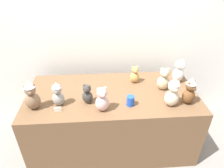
{
  "coord_description": "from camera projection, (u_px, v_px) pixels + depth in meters",
  "views": [
    {
      "loc": [
        -0.14,
        -1.65,
        2.1
      ],
      "look_at": [
        0.0,
        0.25,
        0.91
      ],
      "focal_mm": 32.28,
      "sensor_mm": 36.0,
      "label": 1
    }
  ],
  "objects": [
    {
      "name": "display_table",
      "position": [
        112.0,
        119.0,
        2.52
      ],
      "size": [
        1.94,
        0.93,
        0.79
      ],
      "primitive_type": "cube",
      "color": "brown",
      "rests_on": "ground_plane"
    },
    {
      "name": "teddy_bear_honey",
      "position": [
        135.0,
        75.0,
        2.46
      ],
      "size": [
        0.12,
        0.1,
        0.22
      ],
      "rotation": [
        0.0,
        0.0,
        0.04
      ],
      "color": "tan",
      "rests_on": "display_table"
    },
    {
      "name": "ground_plane",
      "position": [
        113.0,
        156.0,
        2.52
      ],
      "size": [
        10.0,
        10.0,
        0.0
      ],
      "primitive_type": "plane",
      "color": "gray"
    },
    {
      "name": "teddy_bear_sand",
      "position": [
        164.0,
        80.0,
        2.31
      ],
      "size": [
        0.16,
        0.14,
        0.28
      ],
      "rotation": [
        0.0,
        0.0,
        -0.14
      ],
      "color": "#CCB78E",
      "rests_on": "display_table"
    },
    {
      "name": "teddy_bear_blush",
      "position": [
        102.0,
        100.0,
        1.99
      ],
      "size": [
        0.17,
        0.15,
        0.27
      ],
      "rotation": [
        0.0,
        0.0,
        0.27
      ],
      "color": "beige",
      "rests_on": "display_table"
    },
    {
      "name": "teddy_bear_chestnut",
      "position": [
        190.0,
        91.0,
        2.08
      ],
      "size": [
        0.18,
        0.17,
        0.31
      ],
      "rotation": [
        0.0,
        0.0,
        0.46
      ],
      "color": "brown",
      "rests_on": "display_table"
    },
    {
      "name": "teddy_bear_charcoal",
      "position": [
        87.0,
        94.0,
        2.1
      ],
      "size": [
        0.15,
        0.14,
        0.23
      ],
      "rotation": [
        0.0,
        0.0,
        -0.43
      ],
      "color": "#383533",
      "rests_on": "display_table"
    },
    {
      "name": "wall_back",
      "position": [
        108.0,
        30.0,
        2.64
      ],
      "size": [
        7.0,
        0.08,
        2.6
      ],
      "primitive_type": "cube",
      "color": "white",
      "rests_on": "ground_plane"
    },
    {
      "name": "teddy_bear_snow",
      "position": [
        179.0,
        72.0,
        2.46
      ],
      "size": [
        0.19,
        0.19,
        0.29
      ],
      "rotation": [
        0.0,
        0.0,
        0.53
      ],
      "color": "white",
      "rests_on": "display_table"
    },
    {
      "name": "teddy_bear_mocha",
      "position": [
        31.0,
        95.0,
        1.99
      ],
      "size": [
        0.18,
        0.16,
        0.33
      ],
      "rotation": [
        0.0,
        0.0,
        0.26
      ],
      "color": "#7F6047",
      "rests_on": "display_table"
    },
    {
      "name": "teddy_bear_ash",
      "position": [
        58.0,
        94.0,
        2.06
      ],
      "size": [
        0.13,
        0.11,
        0.28
      ],
      "rotation": [
        0.0,
        0.0,
        -0.02
      ],
      "color": "gray",
      "rests_on": "display_table"
    },
    {
      "name": "teddy_bear_cream",
      "position": [
        173.0,
        92.0,
        2.04
      ],
      "size": [
        0.16,
        0.14,
        0.33
      ],
      "rotation": [
        0.0,
        0.0,
        0.12
      ],
      "color": "beige",
      "rests_on": "display_table"
    },
    {
      "name": "name_card_front_left",
      "position": [
        58.0,
        109.0,
        2.02
      ],
      "size": [
        0.07,
        0.02,
        0.05
      ],
      "primitive_type": "cube",
      "rotation": [
        0.0,
        0.0,
        0.17
      ],
      "color": "white",
      "rests_on": "display_table"
    },
    {
      "name": "party_cup_blue",
      "position": [
        131.0,
        101.0,
        2.09
      ],
      "size": [
        0.08,
        0.08,
        0.11
      ],
      "primitive_type": "cylinder",
      "color": "blue",
      "rests_on": "display_table"
    }
  ]
}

